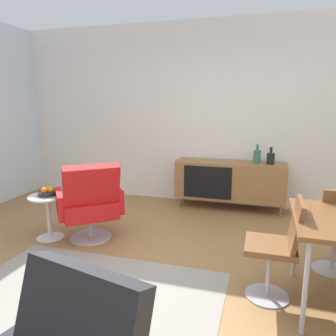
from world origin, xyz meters
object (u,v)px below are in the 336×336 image
sideboard (230,180)px  fruit_bowl (47,192)px  side_table_round (48,212)px  dining_chair_near_window (278,245)px  lounge_chair_red (90,202)px  vase_cobalt (271,158)px  vase_sculptural_dark (257,156)px

sideboard → fruit_bowl: 2.57m
side_table_round → fruit_bowl: (-0.00, 0.00, 0.24)m
sideboard → dining_chair_near_window: 2.27m
dining_chair_near_window → lounge_chair_red: 2.12m
vase_cobalt → fruit_bowl: size_ratio=1.23×
fruit_bowl → lounge_chair_red: bearing=8.6°
lounge_chair_red → dining_chair_near_window: bearing=-15.9°
vase_cobalt → side_table_round: size_ratio=0.47×
vase_cobalt → dining_chair_near_window: vase_cobalt is taller
vase_cobalt → sideboard: bearing=-179.8°
lounge_chair_red → side_table_round: bearing=-171.3°
vase_cobalt → side_table_round: vase_cobalt is taller
lounge_chair_red → fruit_bowl: size_ratio=4.73×
fruit_bowl → vase_sculptural_dark: bearing=36.1°
dining_chair_near_window → lounge_chair_red: lounge_chair_red is taller
vase_sculptural_dark → dining_chair_near_window: vase_sculptural_dark is taller
vase_cobalt → lounge_chair_red: bearing=-141.0°
sideboard → lounge_chair_red: 2.15m
vase_sculptural_dark → fruit_bowl: (-2.31, -1.69, -0.26)m
vase_cobalt → lounge_chair_red: vase_cobalt is taller
vase_cobalt → fruit_bowl: vase_cobalt is taller
vase_sculptural_dark → lounge_chair_red: vase_sculptural_dark is taller
sideboard → vase_cobalt: vase_cobalt is taller
vase_sculptural_dark → vase_cobalt: bearing=0.0°
vase_cobalt → side_table_round: (-2.50, -1.69, -0.48)m
sideboard → vase_cobalt: size_ratio=6.50×
dining_chair_near_window → lounge_chair_red: bearing=164.1°
sideboard → vase_sculptural_dark: (0.38, 0.00, 0.38)m
dining_chair_near_window → vase_sculptural_dark: bearing=96.3°
dining_chair_near_window → fruit_bowl: (-2.56, 0.50, 0.09)m
side_table_round → lounge_chair_red: bearing=8.7°
sideboard → side_table_round: (-1.94, -1.69, -0.12)m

